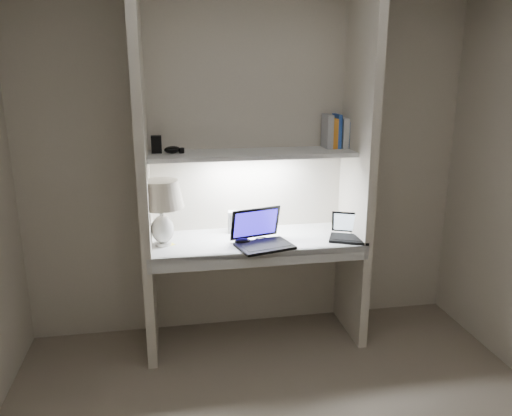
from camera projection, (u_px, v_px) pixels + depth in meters
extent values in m
cube|color=beige|center=(248.00, 164.00, 3.60)|extent=(3.20, 0.01, 2.50)
cube|color=beige|center=(143.00, 175.00, 3.22)|extent=(0.06, 0.55, 2.50)
cube|color=beige|center=(358.00, 167.00, 3.47)|extent=(0.06, 0.55, 2.50)
cube|color=white|center=(255.00, 241.00, 3.48)|extent=(1.40, 0.55, 0.04)
cube|color=silver|center=(261.00, 259.00, 3.24)|extent=(1.46, 0.03, 0.10)
cube|color=silver|center=(252.00, 154.00, 3.41)|extent=(1.40, 0.36, 0.03)
cube|color=white|center=(252.00, 157.00, 3.41)|extent=(0.60, 0.04, 0.02)
cylinder|color=white|center=(163.00, 243.00, 3.35)|extent=(0.11, 0.11, 0.02)
ellipsoid|color=white|center=(162.00, 229.00, 3.32)|extent=(0.15, 0.15, 0.19)
cylinder|color=white|center=(162.00, 213.00, 3.29)|extent=(0.02, 0.02, 0.08)
sphere|color=#FFD899|center=(161.00, 201.00, 3.27)|extent=(0.04, 0.04, 0.04)
cube|color=black|center=(265.00, 246.00, 3.30)|extent=(0.40, 0.33, 0.02)
cube|color=black|center=(265.00, 245.00, 3.30)|extent=(0.33, 0.24, 0.00)
cube|color=black|center=(255.00, 223.00, 3.40)|extent=(0.36, 0.15, 0.22)
cube|color=#2A1AE3|center=(256.00, 223.00, 3.39)|extent=(0.31, 0.13, 0.18)
cube|color=black|center=(349.00, 239.00, 3.44)|extent=(0.32, 0.28, 0.02)
cube|color=black|center=(350.00, 238.00, 3.44)|extent=(0.26, 0.21, 0.00)
cube|color=black|center=(351.00, 222.00, 3.52)|extent=(0.27, 0.16, 0.16)
cube|color=silver|center=(351.00, 223.00, 3.52)|extent=(0.23, 0.13, 0.13)
cube|color=silver|center=(236.00, 222.00, 3.59)|extent=(0.12, 0.10, 0.16)
ellipsoid|color=black|center=(243.00, 241.00, 3.36)|extent=(0.11, 0.07, 0.04)
torus|color=black|center=(262.00, 239.00, 3.44)|extent=(0.11, 0.11, 0.01)
cube|color=yellow|center=(168.00, 244.00, 3.36)|extent=(0.10, 0.10, 0.00)
cube|color=#BCBCBC|center=(352.00, 132.00, 3.58)|extent=(0.03, 0.16, 0.21)
cube|color=#2A58AA|center=(348.00, 131.00, 3.57)|extent=(0.04, 0.16, 0.24)
cube|color=silver|center=(343.00, 133.00, 3.57)|extent=(0.04, 0.16, 0.21)
cube|color=#264FA8|center=(337.00, 131.00, 3.56)|extent=(0.03, 0.16, 0.24)
cube|color=orange|center=(332.00, 133.00, 3.56)|extent=(0.03, 0.16, 0.21)
cube|color=#A7A7AC|center=(327.00, 131.00, 3.55)|extent=(0.04, 0.16, 0.24)
cube|color=black|center=(156.00, 144.00, 3.33)|extent=(0.07, 0.05, 0.12)
ellipsoid|color=black|center=(172.00, 150.00, 3.33)|extent=(0.13, 0.11, 0.05)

